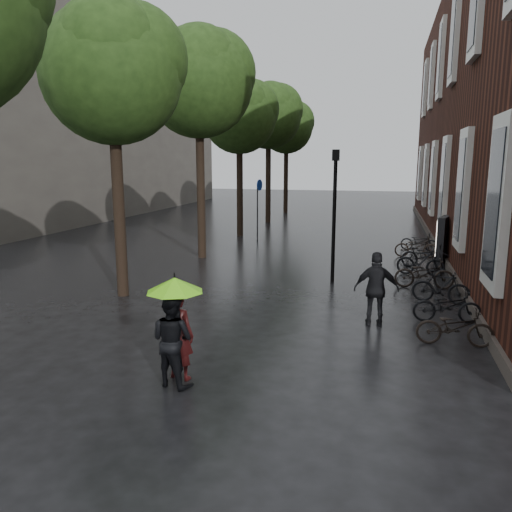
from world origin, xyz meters
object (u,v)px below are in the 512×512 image
(pedestrian_walking, at_px, (376,289))
(person_burgundy, at_px, (179,335))
(person_black, at_px, (172,340))
(ad_lightbox, at_px, (443,241))
(parked_bicycles, at_px, (428,268))
(lamp_post, at_px, (334,203))

(pedestrian_walking, bearing_deg, person_burgundy, 44.60)
(person_black, bearing_deg, ad_lightbox, -99.28)
(person_black, height_order, ad_lightbox, ad_lightbox)
(person_burgundy, relative_size, parked_bicycles, 0.13)
(person_black, relative_size, pedestrian_walking, 0.93)
(person_burgundy, xyz_separation_m, ad_lightbox, (5.59, 11.58, 0.11))
(person_black, bearing_deg, pedestrian_walking, -112.93)
(person_burgundy, distance_m, person_black, 0.27)
(person_black, distance_m, parked_bicycles, 10.39)
(person_black, relative_size, lamp_post, 0.39)
(ad_lightbox, relative_size, lamp_post, 0.44)
(person_black, distance_m, lamp_post, 8.62)
(person_black, xyz_separation_m, lamp_post, (1.92, 8.22, 1.72))
(lamp_post, bearing_deg, pedestrian_walking, -70.64)
(parked_bicycles, distance_m, ad_lightbox, 2.82)
(person_black, xyz_separation_m, parked_bicycles, (4.90, 9.15, -0.38))
(pedestrian_walking, height_order, parked_bicycles, pedestrian_walking)
(pedestrian_walking, distance_m, lamp_post, 4.62)
(person_black, relative_size, ad_lightbox, 0.90)
(person_black, bearing_deg, person_burgundy, -75.23)
(parked_bicycles, relative_size, lamp_post, 2.93)
(person_burgundy, relative_size, person_black, 0.99)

